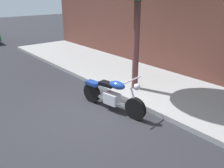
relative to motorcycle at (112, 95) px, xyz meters
The scene contains 3 objects.
ground_plane 0.80m from the motorcycle, 97.52° to the right, with size 60.00×60.00×0.00m, color #28282D.
sidewalk 2.29m from the motorcycle, 92.23° to the left, with size 19.04×3.14×0.14m, color #979797.
motorcycle is the anchor object (origin of this frame).
Camera 1 is at (4.81, -3.27, 3.17)m, focal length 38.18 mm.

